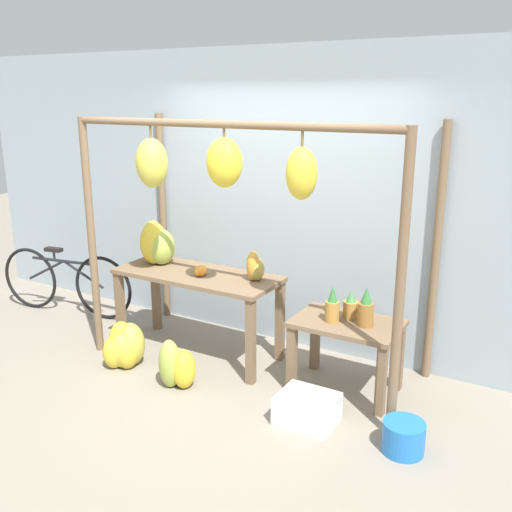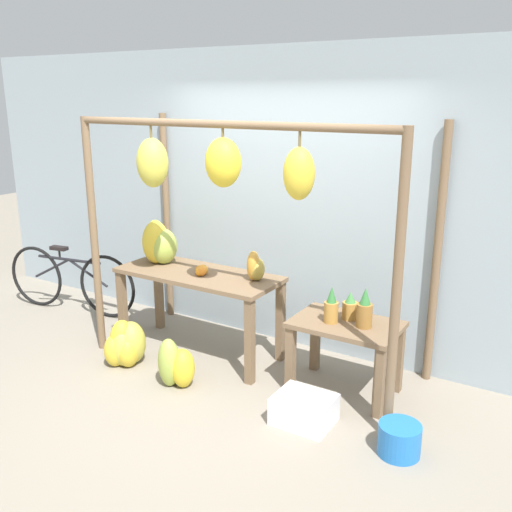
{
  "view_description": "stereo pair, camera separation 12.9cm",
  "coord_description": "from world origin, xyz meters",
  "px_view_note": "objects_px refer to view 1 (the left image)",
  "views": [
    {
      "loc": [
        2.4,
        -3.3,
        2.37
      ],
      "look_at": [
        0.07,
        0.73,
        1.05
      ],
      "focal_mm": 40.0,
      "sensor_mm": 36.0,
      "label": 1
    },
    {
      "loc": [
        2.51,
        -3.24,
        2.37
      ],
      "look_at": [
        0.07,
        0.73,
        1.05
      ],
      "focal_mm": 40.0,
      "sensor_mm": 36.0,
      "label": 2
    }
  ],
  "objects_px": {
    "orange_pile": "(200,271)",
    "parked_bicycle": "(66,282)",
    "banana_pile_ground_left": "(124,347)",
    "papaya_pile": "(255,267)",
    "banana_pile_on_table": "(156,244)",
    "fruit_crate_white": "(307,409)",
    "banana_pile_ground_right": "(177,366)",
    "pineapple_cluster": "(351,308)",
    "blue_bucket": "(403,437)"
  },
  "relations": [
    {
      "from": "blue_bucket",
      "to": "pineapple_cluster",
      "type": "bearing_deg",
      "value": 136.66
    },
    {
      "from": "pineapple_cluster",
      "to": "blue_bucket",
      "type": "distance_m",
      "value": 1.08
    },
    {
      "from": "orange_pile",
      "to": "banana_pile_ground_right",
      "type": "xyz_separation_m",
      "value": [
        0.14,
        -0.57,
        -0.66
      ]
    },
    {
      "from": "banana_pile_on_table",
      "to": "banana_pile_ground_left",
      "type": "bearing_deg",
      "value": -81.19
    },
    {
      "from": "banana_pile_on_table",
      "to": "fruit_crate_white",
      "type": "xyz_separation_m",
      "value": [
        1.91,
        -0.62,
        -0.88
      ]
    },
    {
      "from": "blue_bucket",
      "to": "parked_bicycle",
      "type": "height_order",
      "value": "parked_bicycle"
    },
    {
      "from": "banana_pile_ground_left",
      "to": "parked_bicycle",
      "type": "height_order",
      "value": "parked_bicycle"
    },
    {
      "from": "banana_pile_on_table",
      "to": "papaya_pile",
      "type": "bearing_deg",
      "value": 1.2
    },
    {
      "from": "pineapple_cluster",
      "to": "banana_pile_ground_right",
      "type": "distance_m",
      "value": 1.53
    },
    {
      "from": "fruit_crate_white",
      "to": "blue_bucket",
      "type": "height_order",
      "value": "blue_bucket"
    },
    {
      "from": "banana_pile_ground_left",
      "to": "banana_pile_ground_right",
      "type": "xyz_separation_m",
      "value": [
        0.63,
        -0.05,
        -0.01
      ]
    },
    {
      "from": "orange_pile",
      "to": "pineapple_cluster",
      "type": "height_order",
      "value": "pineapple_cluster"
    },
    {
      "from": "orange_pile",
      "to": "papaya_pile",
      "type": "xyz_separation_m",
      "value": [
        0.5,
        0.12,
        0.08
      ]
    },
    {
      "from": "banana_pile_ground_left",
      "to": "banana_pile_ground_right",
      "type": "relative_size",
      "value": 1.01
    },
    {
      "from": "orange_pile",
      "to": "papaya_pile",
      "type": "bearing_deg",
      "value": 13.56
    },
    {
      "from": "banana_pile_ground_left",
      "to": "papaya_pile",
      "type": "bearing_deg",
      "value": 32.73
    },
    {
      "from": "banana_pile_on_table",
      "to": "fruit_crate_white",
      "type": "relative_size",
      "value": 1.05
    },
    {
      "from": "orange_pile",
      "to": "blue_bucket",
      "type": "height_order",
      "value": "orange_pile"
    },
    {
      "from": "banana_pile_on_table",
      "to": "papaya_pile",
      "type": "xyz_separation_m",
      "value": [
        1.08,
        0.02,
        -0.07
      ]
    },
    {
      "from": "orange_pile",
      "to": "pineapple_cluster",
      "type": "distance_m",
      "value": 1.42
    },
    {
      "from": "banana_pile_ground_left",
      "to": "parked_bicycle",
      "type": "distance_m",
      "value": 1.61
    },
    {
      "from": "orange_pile",
      "to": "banana_pile_ground_left",
      "type": "height_order",
      "value": "orange_pile"
    },
    {
      "from": "banana_pile_on_table",
      "to": "blue_bucket",
      "type": "height_order",
      "value": "banana_pile_on_table"
    },
    {
      "from": "parked_bicycle",
      "to": "banana_pile_ground_right",
      "type": "bearing_deg",
      "value": -18.9
    },
    {
      "from": "orange_pile",
      "to": "fruit_crate_white",
      "type": "xyz_separation_m",
      "value": [
        1.32,
        -0.52,
        -0.73
      ]
    },
    {
      "from": "orange_pile",
      "to": "fruit_crate_white",
      "type": "height_order",
      "value": "orange_pile"
    },
    {
      "from": "banana_pile_on_table",
      "to": "parked_bicycle",
      "type": "xyz_separation_m",
      "value": [
        -1.36,
        0.05,
        -0.62
      ]
    },
    {
      "from": "pineapple_cluster",
      "to": "banana_pile_on_table",
      "type": "bearing_deg",
      "value": 179.29
    },
    {
      "from": "parked_bicycle",
      "to": "blue_bucket",
      "type": "bearing_deg",
      "value": -9.65
    },
    {
      "from": "parked_bicycle",
      "to": "orange_pile",
      "type": "bearing_deg",
      "value": -4.35
    },
    {
      "from": "banana_pile_on_table",
      "to": "fruit_crate_white",
      "type": "distance_m",
      "value": 2.19
    },
    {
      "from": "orange_pile",
      "to": "parked_bicycle",
      "type": "distance_m",
      "value": 2.01
    },
    {
      "from": "blue_bucket",
      "to": "banana_pile_on_table",
      "type": "bearing_deg",
      "value": 166.6
    },
    {
      "from": "banana_pile_on_table",
      "to": "pineapple_cluster",
      "type": "relative_size",
      "value": 1.18
    },
    {
      "from": "orange_pile",
      "to": "banana_pile_ground_left",
      "type": "distance_m",
      "value": 0.97
    },
    {
      "from": "parked_bicycle",
      "to": "fruit_crate_white",
      "type": "bearing_deg",
      "value": -11.61
    },
    {
      "from": "banana_pile_ground_left",
      "to": "papaya_pile",
      "type": "relative_size",
      "value": 1.61
    },
    {
      "from": "orange_pile",
      "to": "parked_bicycle",
      "type": "xyz_separation_m",
      "value": [
        -1.95,
        0.15,
        -0.47
      ]
    },
    {
      "from": "banana_pile_ground_left",
      "to": "fruit_crate_white",
      "type": "bearing_deg",
      "value": -0.27
    },
    {
      "from": "blue_bucket",
      "to": "papaya_pile",
      "type": "relative_size",
      "value": 1.09
    },
    {
      "from": "pineapple_cluster",
      "to": "parked_bicycle",
      "type": "bearing_deg",
      "value": 178.7
    },
    {
      "from": "pineapple_cluster",
      "to": "blue_bucket",
      "type": "xyz_separation_m",
      "value": [
        0.64,
        -0.6,
        -0.62
      ]
    },
    {
      "from": "orange_pile",
      "to": "banana_pile_on_table",
      "type": "bearing_deg",
      "value": 170.62
    },
    {
      "from": "orange_pile",
      "to": "parked_bicycle",
      "type": "height_order",
      "value": "orange_pile"
    },
    {
      "from": "fruit_crate_white",
      "to": "papaya_pile",
      "type": "relative_size",
      "value": 1.6
    },
    {
      "from": "banana_pile_on_table",
      "to": "orange_pile",
      "type": "relative_size",
      "value": 3.18
    },
    {
      "from": "fruit_crate_white",
      "to": "parked_bicycle",
      "type": "bearing_deg",
      "value": 168.39
    },
    {
      "from": "parked_bicycle",
      "to": "papaya_pile",
      "type": "height_order",
      "value": "papaya_pile"
    },
    {
      "from": "banana_pile_ground_left",
      "to": "fruit_crate_white",
      "type": "xyz_separation_m",
      "value": [
        1.81,
        -0.01,
        -0.08
      ]
    },
    {
      "from": "banana_pile_on_table",
      "to": "fruit_crate_white",
      "type": "height_order",
      "value": "banana_pile_on_table"
    }
  ]
}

